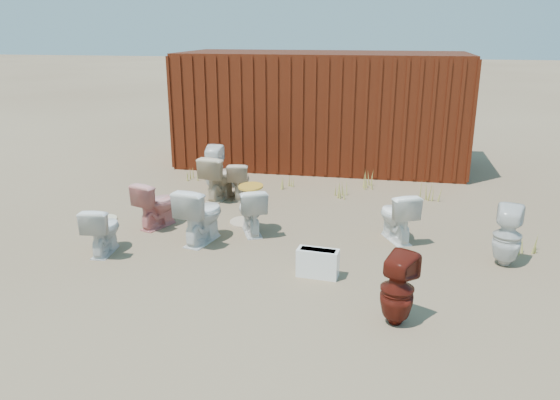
% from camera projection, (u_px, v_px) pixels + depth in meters
% --- Properties ---
extents(ground, '(100.00, 100.00, 0.00)m').
position_uv_depth(ground, '(271.00, 252.00, 7.37)').
color(ground, brown).
rests_on(ground, ground).
extents(shipping_container, '(6.00, 2.40, 2.40)m').
position_uv_depth(shipping_container, '(322.00, 109.00, 11.86)').
color(shipping_container, '#45170B').
rests_on(shipping_container, ground).
extents(toilet_front_a, '(0.43, 0.68, 0.66)m').
position_uv_depth(toilet_front_a, '(103.00, 230.00, 7.24)').
color(toilet_front_a, white).
rests_on(toilet_front_a, ground).
extents(toilet_front_pink, '(0.63, 0.80, 0.72)m').
position_uv_depth(toilet_front_pink, '(157.00, 204.00, 8.21)').
color(toilet_front_pink, '#DD8480').
rests_on(toilet_front_pink, ground).
extents(toilet_front_c, '(0.61, 0.87, 0.81)m').
position_uv_depth(toilet_front_c, '(201.00, 214.00, 7.61)').
color(toilet_front_c, white).
rests_on(toilet_front_c, ground).
extents(toilet_front_maroon, '(0.46, 0.47, 0.76)m').
position_uv_depth(toilet_front_maroon, '(397.00, 289.00, 5.48)').
color(toilet_front_maroon, '#59170F').
rests_on(toilet_front_maroon, ground).
extents(toilet_front_e, '(0.67, 0.81, 0.72)m').
position_uv_depth(toilet_front_e, '(397.00, 216.00, 7.68)').
color(toilet_front_e, white).
rests_on(toilet_front_e, ground).
extents(toilet_back_a, '(0.38, 0.39, 0.82)m').
position_uv_depth(toilet_back_a, '(214.00, 168.00, 10.15)').
color(toilet_back_a, white).
rests_on(toilet_back_a, ground).
extents(toilet_back_beige_left, '(0.45, 0.68, 0.65)m').
position_uv_depth(toilet_back_beige_left, '(239.00, 180.00, 9.62)').
color(toilet_back_beige_left, beige).
rests_on(toilet_back_beige_left, ground).
extents(toilet_back_beige_right, '(0.59, 0.85, 0.79)m').
position_uv_depth(toilet_back_beige_right, '(219.00, 177.00, 9.55)').
color(toilet_back_beige_right, beige).
rests_on(toilet_back_beige_right, ground).
extents(toilet_back_yellowlid, '(0.64, 0.79, 0.70)m').
position_uv_depth(toilet_back_yellowlid, '(251.00, 210.00, 7.95)').
color(toilet_back_yellowlid, white).
rests_on(toilet_back_yellowlid, ground).
extents(toilet_back_e, '(0.43, 0.43, 0.78)m').
position_uv_depth(toilet_back_e, '(507.00, 236.00, 6.85)').
color(toilet_back_e, silver).
rests_on(toilet_back_e, ground).
extents(yellow_lid, '(0.35, 0.44, 0.02)m').
position_uv_depth(yellow_lid, '(251.00, 186.00, 7.84)').
color(yellow_lid, orange).
rests_on(yellow_lid, toilet_back_yellowlid).
extents(loose_tank, '(0.52, 0.25, 0.35)m').
position_uv_depth(loose_tank, '(318.00, 263.00, 6.59)').
color(loose_tank, white).
rests_on(loose_tank, ground).
extents(loose_lid_near, '(0.48, 0.57, 0.02)m').
position_uv_depth(loose_lid_near, '(242.00, 222.00, 8.47)').
color(loose_lid_near, '#C0A88B').
rests_on(loose_lid_near, ground).
extents(loose_lid_far, '(0.47, 0.55, 0.02)m').
position_uv_depth(loose_lid_far, '(105.00, 219.00, 8.58)').
color(loose_lid_far, beige).
rests_on(loose_lid_far, ground).
extents(weed_clump_a, '(0.36, 0.36, 0.26)m').
position_uv_depth(weed_clump_a, '(196.00, 174.00, 10.77)').
color(weed_clump_a, '#9E973F').
rests_on(weed_clump_a, ground).
extents(weed_clump_b, '(0.32, 0.32, 0.26)m').
position_uv_depth(weed_clump_b, '(339.00, 189.00, 9.75)').
color(weed_clump_b, '#9E973F').
rests_on(weed_clump_b, ground).
extents(weed_clump_c, '(0.36, 0.36, 0.34)m').
position_uv_depth(weed_clump_c, '(430.00, 189.00, 9.62)').
color(weed_clump_c, '#9E973F').
rests_on(weed_clump_c, ground).
extents(weed_clump_d, '(0.30, 0.30, 0.23)m').
position_uv_depth(weed_clump_d, '(285.00, 182.00, 10.28)').
color(weed_clump_d, '#9E973F').
rests_on(weed_clump_d, ground).
extents(weed_clump_e, '(0.34, 0.34, 0.32)m').
position_uv_depth(weed_clump_e, '(370.00, 180.00, 10.26)').
color(weed_clump_e, '#9E973F').
rests_on(weed_clump_e, ground).
extents(weed_clump_f, '(0.28, 0.28, 0.22)m').
position_uv_depth(weed_clump_f, '(527.00, 244.00, 7.34)').
color(weed_clump_f, '#9E973F').
rests_on(weed_clump_f, ground).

